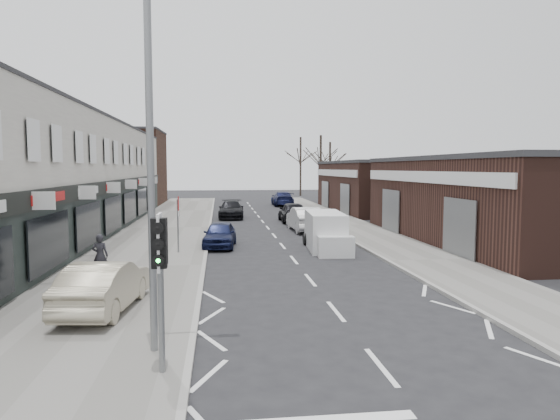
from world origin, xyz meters
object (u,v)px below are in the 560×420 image
object	(u,v)px
parked_car_left_a	(220,234)
pedestrian	(100,256)
street_lamp	(159,142)
parked_car_right_b	(292,212)
warning_sign	(179,208)
parked_car_right_a	(305,219)
sedan_on_pavement	(104,286)
parked_car_right_c	(282,199)
parked_car_left_b	(231,209)
white_van	(326,232)
traffic_light	(160,256)

from	to	relation	value
parked_car_left_a	pedestrian	bearing A→B (deg)	-115.83
street_lamp	parked_car_right_b	world-z (taller)	street_lamp
warning_sign	parked_car_right_a	distance (m)	10.92
street_lamp	sedan_on_pavement	xyz separation A→B (m)	(-1.94, 3.29, -3.80)
warning_sign	pedestrian	size ratio (longest dim) A/B	1.71
parked_car_right_b	pedestrian	bearing A→B (deg)	62.76
parked_car_left_a	parked_car_right_c	bearing A→B (deg)	81.52
parked_car_left_b	warning_sign	bearing A→B (deg)	-97.33
pedestrian	parked_car_right_a	distance (m)	16.30
pedestrian	warning_sign	bearing A→B (deg)	-108.95
street_lamp	parked_car_left_b	size ratio (longest dim) A/B	1.64
pedestrian	white_van	bearing A→B (deg)	-142.84
sedan_on_pavement	parked_car_right_b	size ratio (longest dim) A/B	0.93
white_van	sedan_on_pavement	world-z (taller)	white_van
parked_car_left_b	traffic_light	bearing A→B (deg)	-91.58
parked_car_left_b	parked_car_right_c	bearing A→B (deg)	67.86
traffic_light	parked_car_right_a	xyz separation A→B (m)	(6.60, 21.96, -1.64)
traffic_light	warning_sign	size ratio (longest dim) A/B	1.15
pedestrian	parked_car_right_c	size ratio (longest dim) A/B	0.30
parked_car_right_b	parked_car_right_c	size ratio (longest dim) A/B	0.87
warning_sign	parked_car_right_c	bearing A→B (deg)	73.68
pedestrian	parked_car_left_b	size ratio (longest dim) A/B	0.32
parked_car_left_b	parked_car_right_c	size ratio (longest dim) A/B	0.93
sedan_on_pavement	parked_car_right_c	xyz separation A→B (m)	(9.96, 39.09, -0.06)
warning_sign	parked_car_right_c	distance (m)	30.85
warning_sign	parked_car_right_c	xyz separation A→B (m)	(8.66, 29.57, -1.44)
white_van	pedestrian	xyz separation A→B (m)	(-9.57, -5.70, 0.03)
white_van	parked_car_left_a	distance (m)	5.45
traffic_light	parked_car_right_a	world-z (taller)	traffic_light
pedestrian	parked_car_left_b	xyz separation A→B (m)	(5.27, 21.90, -0.20)
traffic_light	parked_car_left_a	world-z (taller)	traffic_light
street_lamp	warning_sign	xyz separation A→B (m)	(-0.63, 12.80, -2.42)
parked_car_left_b	parked_car_right_c	distance (m)	14.03
warning_sign	parked_car_right_a	bearing A→B (deg)	47.19
traffic_light	white_van	world-z (taller)	traffic_light
parked_car_right_b	traffic_light	bearing A→B (deg)	77.14
street_lamp	warning_sign	world-z (taller)	street_lamp
warning_sign	parked_car_right_a	xyz separation A→B (m)	(7.36, 7.95, -1.42)
warning_sign	street_lamp	bearing A→B (deg)	-87.16
sedan_on_pavement	white_van	bearing A→B (deg)	-123.28
traffic_light	sedan_on_pavement	distance (m)	5.20
traffic_light	sedan_on_pavement	size ratio (longest dim) A/B	0.73
pedestrian	parked_car_right_a	world-z (taller)	pedestrian
street_lamp	white_van	distance (m)	15.37
parked_car_left_b	parked_car_right_a	world-z (taller)	parked_car_right_a
traffic_light	sedan_on_pavement	xyz separation A→B (m)	(-2.06, 4.50, -1.60)
sedan_on_pavement	parked_car_left_a	distance (m)	12.01
street_lamp	warning_sign	size ratio (longest dim) A/B	2.96
warning_sign	pedestrian	world-z (taller)	warning_sign
parked_car_right_a	parked_car_right_c	distance (m)	21.67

